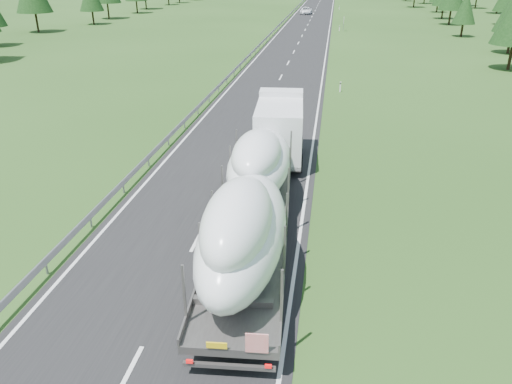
# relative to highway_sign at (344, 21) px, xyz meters

# --- Properties ---
(ground) EXTENTS (400.00, 400.00, 0.00)m
(ground) POSITION_rel_highway_sign_xyz_m (-7.20, -80.00, -1.81)
(ground) COLOR #234316
(ground) RESTS_ON ground
(road_surface) EXTENTS (10.00, 400.00, 0.02)m
(road_surface) POSITION_rel_highway_sign_xyz_m (-7.20, 20.00, -1.80)
(road_surface) COLOR black
(road_surface) RESTS_ON ground
(guardrail) EXTENTS (0.10, 400.00, 0.76)m
(guardrail) POSITION_rel_highway_sign_xyz_m (-12.50, 19.94, -1.21)
(guardrail) COLOR slate
(guardrail) RESTS_ON ground
(marker_posts) EXTENTS (0.13, 350.08, 1.00)m
(marker_posts) POSITION_rel_highway_sign_xyz_m (-0.70, 75.00, -1.27)
(marker_posts) COLOR silver
(marker_posts) RESTS_ON ground
(highway_sign) EXTENTS (0.08, 0.90, 2.60)m
(highway_sign) POSITION_rel_highway_sign_xyz_m (0.00, 0.00, 0.00)
(highway_sign) COLOR slate
(highway_sign) RESTS_ON ground
(boat_truck) EXTENTS (4.07, 21.80, 4.94)m
(boat_truck) POSITION_rel_highway_sign_xyz_m (-4.60, -78.80, 0.74)
(boat_truck) COLOR white
(boat_truck) RESTS_ON ground
(distant_van) EXTENTS (2.85, 5.92, 1.63)m
(distant_van) POSITION_rel_highway_sign_xyz_m (-9.06, 34.98, -1.00)
(distant_van) COLOR white
(distant_van) RESTS_ON ground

